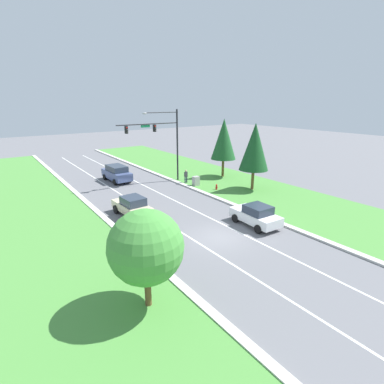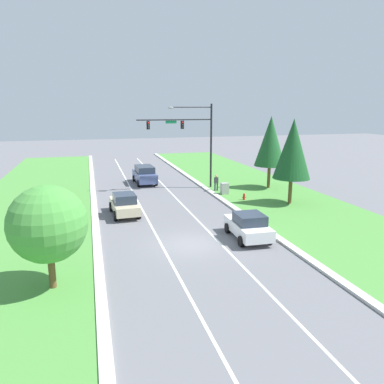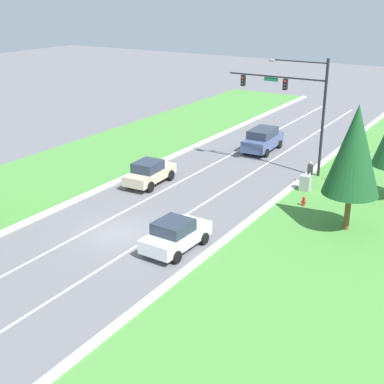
{
  "view_description": "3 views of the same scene",
  "coord_description": "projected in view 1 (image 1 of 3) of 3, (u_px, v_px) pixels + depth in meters",
  "views": [
    {
      "loc": [
        -13.18,
        -15.18,
        9.61
      ],
      "look_at": [
        1.65,
        5.78,
        1.73
      ],
      "focal_mm": 28.0,
      "sensor_mm": 36.0,
      "label": 1
    },
    {
      "loc": [
        -5.77,
        -21.14,
        8.35
      ],
      "look_at": [
        1.98,
        7.0,
        1.67
      ],
      "focal_mm": 35.0,
      "sensor_mm": 36.0,
      "label": 2
    },
    {
      "loc": [
        18.1,
        -21.46,
        13.12
      ],
      "look_at": [
        1.82,
        4.96,
        1.3
      ],
      "focal_mm": 50.0,
      "sensor_mm": 36.0,
      "label": 3
    }
  ],
  "objects": [
    {
      "name": "slate_blue_suv",
      "position": [
        117.0,
        173.0,
        36.89
      ],
      "size": [
        2.32,
        5.05,
        1.98
      ],
      "rotation": [
        0.0,
        0.0,
        0.04
      ],
      "color": "#475684",
      "rests_on": "ground_plane"
    },
    {
      "name": "pedestrian",
      "position": [
        186.0,
        176.0,
        35.86
      ],
      "size": [
        0.41,
        0.27,
        1.69
      ],
      "rotation": [
        0.0,
        0.0,
        3.28
      ],
      "color": "#232842",
      "rests_on": "ground_plane"
    },
    {
      "name": "grass_verge_left",
      "position": [
        62.0,
        288.0,
        15.92
      ],
      "size": [
        10.0,
        90.0,
        0.08
      ],
      "color": "#4C8E3D",
      "rests_on": "ground_plane"
    },
    {
      "name": "traffic_signal_mast",
      "position": [
        162.0,
        135.0,
        34.75
      ],
      "size": [
        7.71,
        0.41,
        8.64
      ],
      "color": "black",
      "rests_on": "ground_plane"
    },
    {
      "name": "champagne_sedan",
      "position": [
        132.0,
        206.0,
        25.77
      ],
      "size": [
        2.2,
        4.58,
        1.76
      ],
      "rotation": [
        0.0,
        0.0,
        0.06
      ],
      "color": "beige",
      "rests_on": "ground_plane"
    },
    {
      "name": "lane_stripe_inner_left",
      "position": [
        199.0,
        244.0,
        20.95
      ],
      "size": [
        0.14,
        81.0,
        0.01
      ],
      "color": "white",
      "rests_on": "ground_plane"
    },
    {
      "name": "curb_strip_left",
      "position": [
        150.0,
        259.0,
        18.8
      ],
      "size": [
        0.5,
        90.0,
        0.15
      ],
      "color": "beige",
      "rests_on": "ground_plane"
    },
    {
      "name": "lane_stripe_inner_right",
      "position": [
        237.0,
        231.0,
        22.94
      ],
      "size": [
        0.14,
        81.0,
        0.01
      ],
      "color": "white",
      "rests_on": "ground_plane"
    },
    {
      "name": "white_sedan",
      "position": [
        256.0,
        215.0,
        23.84
      ],
      "size": [
        2.24,
        4.28,
        1.71
      ],
      "rotation": [
        0.0,
        0.0,
        -0.04
      ],
      "color": "white",
      "rests_on": "ground_plane"
    },
    {
      "name": "conifer_near_right_tree",
      "position": [
        255.0,
        147.0,
        32.18
      ],
      "size": [
        3.18,
        3.18,
        7.39
      ],
      "color": "brown",
      "rests_on": "ground_plane"
    },
    {
      "name": "fire_hydrant",
      "position": [
        217.0,
        187.0,
        33.31
      ],
      "size": [
        0.34,
        0.2,
        0.7
      ],
      "color": "red",
      "rests_on": "ground_plane"
    },
    {
      "name": "conifer_far_right_tree",
      "position": [
        224.0,
        139.0,
        37.77
      ],
      "size": [
        3.17,
        3.17,
        7.46
      ],
      "color": "brown",
      "rests_on": "ground_plane"
    },
    {
      "name": "utility_cabinet",
      "position": [
        196.0,
        181.0,
        34.84
      ],
      "size": [
        0.7,
        0.6,
        1.17
      ],
      "color": "#9E9E99",
      "rests_on": "ground_plane"
    },
    {
      "name": "curb_strip_right",
      "position": [
        271.0,
        219.0,
        25.04
      ],
      "size": [
        0.5,
        90.0,
        0.15
      ],
      "color": "beige",
      "rests_on": "ground_plane"
    },
    {
      "name": "oak_near_left_tree",
      "position": [
        146.0,
        247.0,
        13.7
      ],
      "size": [
        3.56,
        3.56,
        4.96
      ],
      "color": "brown",
      "rests_on": "ground_plane"
    },
    {
      "name": "ground_plane",
      "position": [
        219.0,
        237.0,
        21.95
      ],
      "size": [
        160.0,
        160.0,
        0.0
      ],
      "primitive_type": "plane",
      "color": "slate"
    },
    {
      "name": "grass_verge_right",
      "position": [
        308.0,
        207.0,
        27.95
      ],
      "size": [
        10.0,
        90.0,
        0.08
      ],
      "color": "#4C8E3D",
      "rests_on": "ground_plane"
    }
  ]
}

